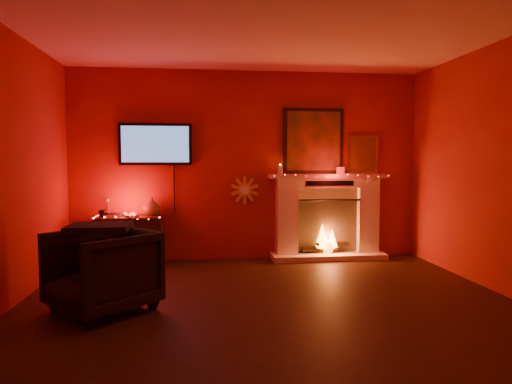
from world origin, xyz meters
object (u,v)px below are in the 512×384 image
console_table (131,238)px  armchair (102,271)px  fireplace (327,209)px  tv (156,144)px  sunburst_clock (245,190)px

console_table → armchair: console_table is taller
armchair → fireplace: bearing=84.7°
tv → console_table: (-0.34, -0.19, -1.28)m
console_table → armchair: bearing=-89.2°
sunburst_clock → console_table: 1.72m
armchair → sunburst_clock: bearing=102.0°
tv → sunburst_clock: size_ratio=3.10×
sunburst_clock → armchair: sunburst_clock is taller
fireplace → tv: (-2.44, 0.06, 0.92)m
fireplace → console_table: 2.80m
sunburst_clock → console_table: (-1.58, -0.22, -0.63)m
fireplace → armchair: size_ratio=2.55×
fireplace → console_table: size_ratio=2.37×
tv → armchair: tv is taller
sunburst_clock → console_table: bearing=-172.2°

